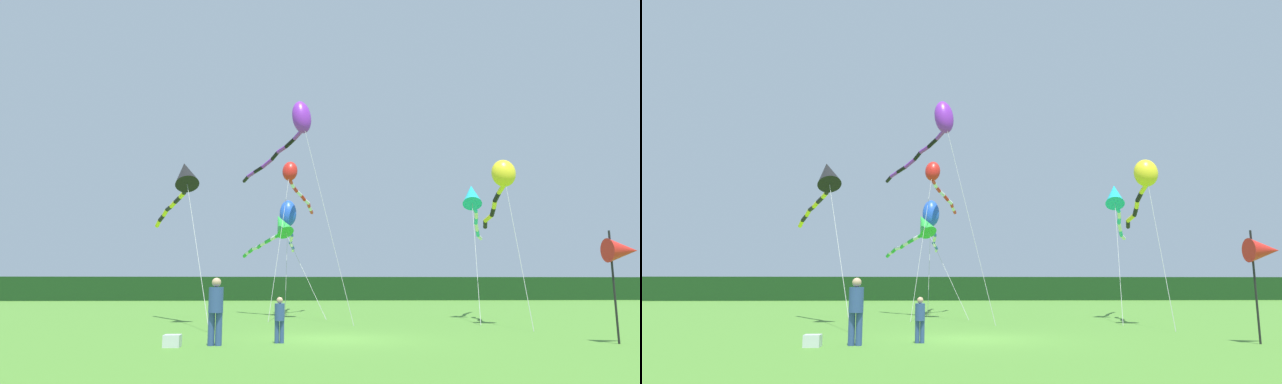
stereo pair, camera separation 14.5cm
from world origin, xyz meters
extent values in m
plane|color=#4C842D|center=(0.00, 0.00, 0.00)|extent=(120.00, 120.00, 0.00)
cube|color=#193D19|center=(0.00, 45.00, 1.30)|extent=(108.00, 2.16, 2.60)
cylinder|color=#334C8C|center=(-3.44, -1.66, 0.44)|extent=(0.18, 0.18, 0.88)
cylinder|color=#334C8C|center=(-3.24, -1.66, 0.44)|extent=(0.18, 0.18, 0.88)
cylinder|color=#334C8C|center=(-3.34, -1.66, 1.22)|extent=(0.40, 0.40, 0.69)
sphere|color=tan|center=(-3.34, -1.66, 1.70)|extent=(0.26, 0.26, 0.26)
cylinder|color=#334C8C|center=(-1.66, -1.10, 0.31)|extent=(0.13, 0.13, 0.62)
cylinder|color=#334C8C|center=(-1.52, -1.10, 0.31)|extent=(0.13, 0.13, 0.62)
cylinder|color=#334C8C|center=(-1.59, -1.10, 0.86)|extent=(0.28, 0.28, 0.49)
sphere|color=tan|center=(-1.59, -1.10, 1.20)|extent=(0.18, 0.18, 0.18)
cube|color=silver|center=(-4.42, -1.94, 0.16)|extent=(0.43, 0.42, 0.33)
cylinder|color=black|center=(7.92, -1.87, 1.59)|extent=(0.06, 0.06, 3.19)
cone|color=red|center=(8.27, -1.87, 2.61)|extent=(0.90, 0.70, 0.70)
cylinder|color=#B2B2B2|center=(-1.75, 10.23, 3.94)|extent=(0.95, 4.50, 7.90)
ellipsoid|color=red|center=(-1.28, 12.47, 7.89)|extent=(1.04, 1.21, 1.33)
cylinder|color=red|center=(-1.24, 12.78, 7.38)|extent=(0.29, 0.68, 0.28)
cylinder|color=white|center=(-1.13, 13.40, 7.29)|extent=(0.33, 0.69, 0.30)
cylinder|color=red|center=(-0.97, 14.02, 7.16)|extent=(0.40, 0.71, 0.34)
cylinder|color=white|center=(-0.74, 14.61, 7.02)|extent=(0.46, 0.70, 0.33)
cylinder|color=red|center=(-0.49, 15.19, 6.86)|extent=(0.45, 0.72, 0.39)
cylinder|color=white|center=(-0.24, 15.77, 6.71)|extent=(0.45, 0.69, 0.31)
cylinder|color=red|center=(-0.07, 16.37, 6.59)|extent=(0.27, 0.69, 0.31)
cylinder|color=white|center=(0.02, 17.00, 6.47)|extent=(0.33, 0.70, 0.32)
cylinder|color=red|center=(0.14, 17.62, 6.36)|extent=(0.31, 0.69, 0.30)
cylinder|color=#B2B2B2|center=(-4.99, 4.65, 3.26)|extent=(1.89, 4.32, 6.53)
cone|color=black|center=(-5.92, 6.80, 6.51)|extent=(1.60, 1.91, 1.70)
cylinder|color=black|center=(-6.00, 7.12, 5.86)|extent=(0.37, 0.76, 0.42)
cylinder|color=yellow|center=(-6.21, 7.75, 5.71)|extent=(0.46, 0.71, 0.27)
cylinder|color=black|center=(-6.52, 8.34, 5.60)|extent=(0.54, 0.71, 0.35)
cylinder|color=yellow|center=(-6.84, 8.92, 5.45)|extent=(0.50, 0.72, 0.33)
cylinder|color=black|center=(-7.16, 9.51, 5.35)|extent=(0.51, 0.70, 0.28)
cylinder|color=yellow|center=(-7.46, 10.10, 5.21)|extent=(0.48, 0.74, 0.38)
cylinder|color=black|center=(-7.76, 10.70, 5.02)|extent=(0.53, 0.73, 0.39)
cylinder|color=yellow|center=(-8.06, 11.29, 4.80)|extent=(0.48, 0.75, 0.42)
cylinder|color=#B2B2B2|center=(7.58, 3.66, 3.16)|extent=(0.38, 2.71, 6.33)
ellipsoid|color=yellow|center=(7.76, 5.00, 6.32)|extent=(1.13, 1.22, 1.38)
cylinder|color=yellow|center=(7.81, 5.41, 5.73)|extent=(0.29, 0.89, 0.40)
cylinder|color=black|center=(7.91, 6.23, 5.52)|extent=(0.33, 0.90, 0.42)
cylinder|color=yellow|center=(8.09, 7.03, 5.30)|extent=(0.45, 0.89, 0.39)
cylinder|color=black|center=(8.31, 7.83, 5.08)|extent=(0.40, 0.91, 0.45)
cylinder|color=yellow|center=(8.40, 8.64, 4.86)|extent=(0.22, 0.87, 0.37)
cylinder|color=black|center=(8.52, 9.44, 4.67)|extent=(0.48, 0.90, 0.42)
cylinder|color=#B2B2B2|center=(7.31, 7.61, 3.12)|extent=(1.51, 4.58, 6.24)
cone|color=#1EB7CC|center=(8.05, 9.89, 6.23)|extent=(1.40, 1.80, 1.66)
cylinder|color=#1EB7CC|center=(8.29, 10.30, 5.58)|extent=(0.67, 0.96, 0.41)
cylinder|color=white|center=(8.69, 11.16, 5.37)|extent=(0.53, 1.00, 0.40)
cylinder|color=#1EB7CC|center=(9.00, 12.05, 5.17)|extent=(0.49, 1.01, 0.40)
cylinder|color=white|center=(9.32, 12.95, 4.91)|extent=(0.58, 1.01, 0.50)
cylinder|color=#1EB7CC|center=(9.68, 13.82, 4.65)|extent=(0.55, 1.00, 0.42)
cylinder|color=white|center=(10.09, 14.68, 4.49)|extent=(0.65, 0.95, 0.31)
cylinder|color=#B2B2B2|center=(-1.42, 13.32, 2.91)|extent=(0.13, 2.75, 5.82)
ellipsoid|color=blue|center=(-1.36, 14.68, 5.81)|extent=(1.04, 1.30, 1.81)
cylinder|color=blue|center=(-1.33, 15.08, 5.10)|extent=(0.26, 0.82, 0.31)
cylinder|color=white|center=(-1.25, 15.86, 4.97)|extent=(0.31, 0.84, 0.36)
cylinder|color=blue|center=(-1.15, 16.63, 4.81)|extent=(0.31, 0.84, 0.34)
cylinder|color=white|center=(-1.13, 17.41, 4.61)|extent=(0.27, 0.86, 0.45)
cylinder|color=blue|center=(-1.18, 18.20, 4.43)|extent=(0.24, 0.82, 0.29)
cylinder|color=white|center=(-1.14, 18.98, 4.32)|extent=(0.32, 0.84, 0.33)
cylinder|color=blue|center=(-1.03, 19.75, 4.19)|extent=(0.31, 0.84, 0.32)
cylinder|color=white|center=(-0.99, 20.53, 4.07)|extent=(0.22, 0.82, 0.32)
cylinder|color=#B2B2B2|center=(0.30, 7.30, 4.98)|extent=(2.10, 3.68, 9.97)
ellipsoid|color=purple|center=(-0.73, 9.13, 9.96)|extent=(1.47, 1.58, 1.93)
cylinder|color=purple|center=(-0.90, 9.53, 9.15)|extent=(0.53, 0.92, 0.38)
cylinder|color=black|center=(-1.29, 10.31, 8.95)|extent=(0.64, 0.90, 0.42)
cylinder|color=purple|center=(-1.72, 11.07, 8.78)|extent=(0.62, 0.88, 0.30)
cylinder|color=black|center=(-2.10, 11.85, 8.62)|extent=(0.54, 0.93, 0.40)
cylinder|color=purple|center=(-2.54, 12.60, 8.37)|extent=(0.74, 0.86, 0.49)
cylinder|color=black|center=(-3.05, 13.30, 8.15)|extent=(0.66, 0.87, 0.33)
cylinder|color=purple|center=(-3.50, 14.05, 8.03)|extent=(0.61, 0.88, 0.31)
cylinder|color=black|center=(-3.87, 14.84, 7.90)|extent=(0.51, 0.92, 0.34)
cylinder|color=#B2B2B2|center=(-0.60, 11.04, 2.48)|extent=(2.25, 3.46, 4.97)
cone|color=green|center=(-1.71, 12.75, 4.96)|extent=(1.64, 1.83, 1.61)
cylinder|color=green|center=(-1.86, 12.94, 4.37)|extent=(0.49, 0.53, 0.32)
cylinder|color=white|center=(-2.15, 13.32, 4.26)|extent=(0.46, 0.54, 0.31)
cylinder|color=green|center=(-2.45, 13.69, 4.13)|extent=(0.51, 0.53, 0.34)
cylinder|color=white|center=(-2.74, 14.06, 4.00)|extent=(0.46, 0.54, 0.31)
cylinder|color=green|center=(-2.97, 14.47, 3.88)|extent=(0.39, 0.56, 0.31)
cylinder|color=white|center=(-3.23, 14.87, 3.79)|extent=(0.49, 0.50, 0.26)
cylinder|color=green|center=(-3.51, 15.25, 3.68)|extent=(0.44, 0.57, 0.35)
cylinder|color=white|center=(-3.72, 15.68, 3.57)|extent=(0.38, 0.54, 0.26)
cylinder|color=green|center=(-3.91, 16.11, 3.46)|extent=(0.40, 0.57, 0.35)
camera|label=1|loc=(-1.39, -16.94, 1.60)|focal=30.33mm
camera|label=2|loc=(-1.25, -16.95, 1.60)|focal=30.33mm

